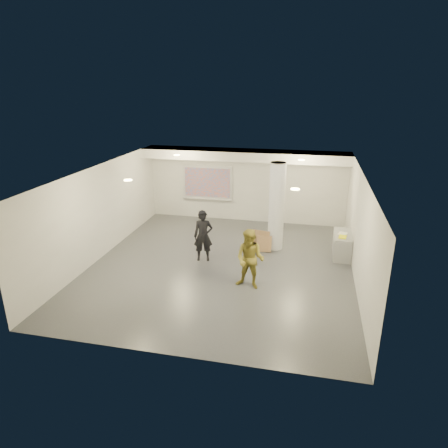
% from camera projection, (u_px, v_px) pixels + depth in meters
% --- Properties ---
extents(floor, '(8.00, 9.00, 0.01)m').
position_uv_depth(floor, '(221.00, 266.00, 12.55)').
color(floor, '#37393E').
rests_on(floor, ground).
extents(ceiling, '(8.00, 9.00, 0.01)m').
position_uv_depth(ceiling, '(221.00, 172.00, 11.54)').
color(ceiling, white).
rests_on(ceiling, floor).
extents(wall_back, '(8.00, 0.01, 3.00)m').
position_uv_depth(wall_back, '(246.00, 185.00, 16.19)').
color(wall_back, silver).
rests_on(wall_back, floor).
extents(wall_front, '(8.00, 0.01, 3.00)m').
position_uv_depth(wall_front, '(171.00, 293.00, 7.91)').
color(wall_front, silver).
rests_on(wall_front, floor).
extents(wall_left, '(0.01, 9.00, 3.00)m').
position_uv_depth(wall_left, '(100.00, 212.00, 12.86)').
color(wall_left, silver).
rests_on(wall_left, floor).
extents(wall_right, '(0.01, 9.00, 3.00)m').
position_uv_depth(wall_right, '(359.00, 231.00, 11.23)').
color(wall_right, silver).
rests_on(wall_right, floor).
extents(soffit_band, '(8.00, 1.10, 0.36)m').
position_uv_depth(soffit_band, '(244.00, 155.00, 15.24)').
color(soffit_band, silver).
rests_on(soffit_band, ceiling).
extents(downlight_nw, '(0.22, 0.22, 0.02)m').
position_uv_depth(downlight_nw, '(177.00, 155.00, 14.30)').
color(downlight_nw, '#EFE584').
rests_on(downlight_nw, ceiling).
extents(downlight_ne, '(0.22, 0.22, 0.02)m').
position_uv_depth(downlight_ne, '(301.00, 160.00, 13.40)').
color(downlight_ne, '#EFE584').
rests_on(downlight_ne, ceiling).
extents(downlight_sw, '(0.22, 0.22, 0.02)m').
position_uv_depth(downlight_sw, '(128.00, 180.00, 10.62)').
color(downlight_sw, '#EFE584').
rests_on(downlight_sw, ceiling).
extents(downlight_se, '(0.22, 0.22, 0.02)m').
position_uv_depth(downlight_se, '(295.00, 189.00, 9.72)').
color(downlight_se, '#EFE584').
rests_on(downlight_se, ceiling).
extents(column, '(0.52, 0.52, 3.00)m').
position_uv_depth(column, '(277.00, 207.00, 13.40)').
color(column, white).
rests_on(column, floor).
extents(projection_screen, '(2.10, 0.13, 1.42)m').
position_uv_depth(projection_screen, '(207.00, 183.00, 16.46)').
color(projection_screen, silver).
rests_on(projection_screen, wall_back).
extents(credenza, '(0.57, 1.33, 0.77)m').
position_uv_depth(credenza, '(342.00, 245.00, 13.14)').
color(credenza, gray).
rests_on(credenza, floor).
extents(papers_stack, '(0.35, 0.39, 0.02)m').
position_uv_depth(papers_stack, '(343.00, 234.00, 13.00)').
color(papers_stack, white).
rests_on(papers_stack, credenza).
extents(postit_pad, '(0.28, 0.34, 0.03)m').
position_uv_depth(postit_pad, '(343.00, 237.00, 12.73)').
color(postit_pad, '#FFFC06').
rests_on(postit_pad, credenza).
extents(cardboard_back, '(0.63, 0.29, 0.67)m').
position_uv_depth(cardboard_back, '(260.00, 240.00, 13.69)').
color(cardboard_back, olive).
rests_on(cardboard_back, floor).
extents(cardboard_front, '(0.51, 0.25, 0.54)m').
position_uv_depth(cardboard_front, '(264.00, 244.00, 13.53)').
color(cardboard_front, olive).
rests_on(cardboard_front, floor).
extents(woman, '(0.68, 0.52, 1.66)m').
position_uv_depth(woman, '(203.00, 236.00, 12.68)').
color(woman, black).
rests_on(woman, floor).
extents(man, '(0.94, 0.79, 1.71)m').
position_uv_depth(man, '(250.00, 259.00, 10.95)').
color(man, olive).
rests_on(man, floor).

